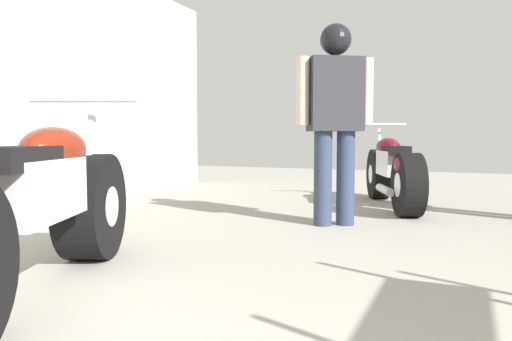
% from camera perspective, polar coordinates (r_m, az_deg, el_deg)
% --- Properties ---
extents(ground_plane, '(15.91, 15.91, 0.00)m').
position_cam_1_polar(ground_plane, '(3.38, 8.45, -8.83)').
color(ground_plane, '#9E998E').
extents(motorcycle_maroon_cruiser, '(1.11, 2.03, 0.99)m').
position_cam_1_polar(motorcycle_maroon_cruiser, '(2.37, -25.36, -4.69)').
color(motorcycle_maroon_cruiser, black).
rests_on(motorcycle_maroon_cruiser, ground_plane).
extents(motorcycle_black_naked, '(0.94, 1.92, 0.93)m').
position_cam_1_polar(motorcycle_black_naked, '(5.31, 16.08, -0.10)').
color(motorcycle_black_naked, black).
rests_on(motorcycle_black_naked, ground_plane).
extents(mechanic_with_helmet, '(0.62, 0.44, 1.70)m').
position_cam_1_polar(mechanic_with_helmet, '(4.09, 9.47, 7.69)').
color(mechanic_with_helmet, '#2D3851').
rests_on(mechanic_with_helmet, ground_plane).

